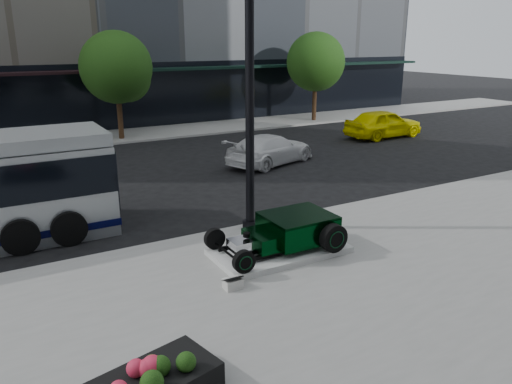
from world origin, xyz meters
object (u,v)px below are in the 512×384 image
hot_rod (291,230)px  lamppost (250,98)px  white_sedan (271,149)px  yellow_taxi (383,123)px

hot_rod → lamppost: (-0.09, 1.98, 3.15)m
lamppost → white_sedan: size_ratio=1.76×
lamppost → white_sedan: lamppost is taller
yellow_taxi → white_sedan: bearing=102.6°
hot_rod → yellow_taxi: 17.27m
lamppost → yellow_taxi: size_ratio=1.72×
lamppost → yellow_taxi: bearing=33.3°
yellow_taxi → hot_rod: bearing=127.6°
white_sedan → hot_rod: bearing=132.7°
white_sedan → yellow_taxi: 9.04m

